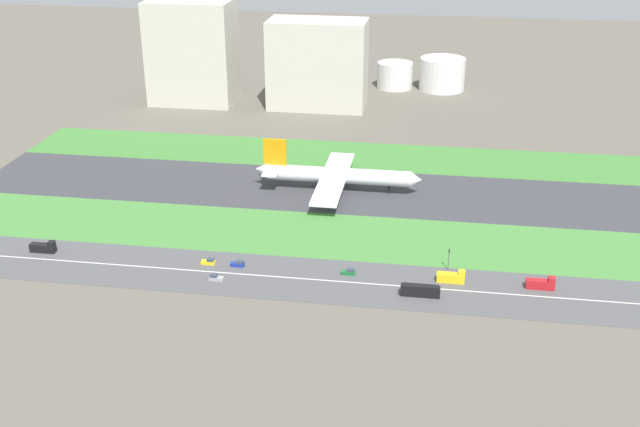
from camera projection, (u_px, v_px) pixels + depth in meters
The scene contains 21 objects.
ground_plane at pixel (332, 190), 308.17m from camera, with size 800.00×800.00×0.00m, color #5B564C.
runway at pixel (332, 190), 308.15m from camera, with size 280.00×46.00×0.10m, color #38383D.
grass_median_north at pixel (345, 155), 345.21m from camera, with size 280.00×36.00×0.10m, color #3D7A33.
grass_median_south at pixel (315, 234), 271.10m from camera, with size 280.00×36.00×0.10m, color #427F38.
highway at pixel (298, 278), 242.18m from camera, with size 280.00×28.00×0.10m, color #4C4C4F.
highway_centerline at pixel (298, 278), 242.16m from camera, with size 266.00×0.50×0.01m, color silver.
airliner at pixel (334, 175), 305.51m from camera, with size 65.00×56.00×19.70m.
car_3 at pixel (238, 264), 249.20m from camera, with size 4.40×1.80×2.00m.
truck_1 at pixel (452, 277), 239.49m from camera, with size 8.40×2.50×4.00m.
bus_0 at pixel (420, 291), 231.67m from camera, with size 11.60×2.50×3.50m.
truck_2 at pixel (44, 248), 258.12m from camera, with size 8.40×2.50×4.00m.
car_1 at pixel (216, 278), 240.79m from camera, with size 4.40×1.80×2.00m.
truck_0 at pixel (541, 284), 235.76m from camera, with size 8.40×2.50×4.00m.
car_0 at pixel (209, 262), 250.54m from camera, with size 4.40×1.80×2.00m.
car_2 at pixel (349, 272), 244.22m from camera, with size 4.40×1.80×2.00m.
traffic_light at pixel (449, 257), 245.81m from camera, with size 0.36×0.50×7.20m.
terminal_building at pixel (193, 52), 413.13m from camera, with size 43.81×28.75×53.31m, color beige.
hangar_building at pixel (318, 64), 405.44m from camera, with size 49.96×25.62×45.03m, color beige.
fuel_tank_west at pixel (343, 75), 451.54m from camera, with size 21.23×21.23×12.98m, color silver.
fuel_tank_centre at pixel (395, 75), 447.04m from camera, with size 19.93×19.93×14.49m, color silver.
fuel_tank_east at pixel (442, 74), 442.60m from camera, with size 25.18×25.18×17.92m, color silver.
Camera 1 is at (39.55, -282.87, 116.18)m, focal length 44.35 mm.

